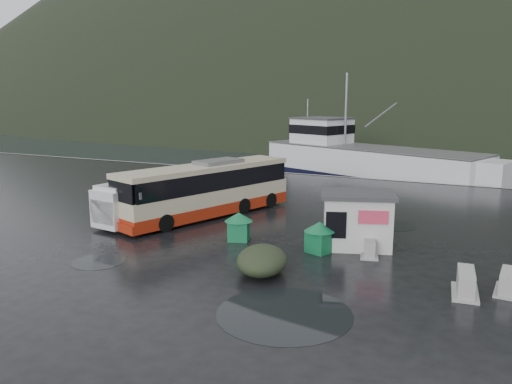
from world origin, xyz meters
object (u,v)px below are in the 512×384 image
at_px(waste_bin_left, 319,252).
at_px(waste_bin_right, 239,240).
at_px(fishing_trawler, 369,167).
at_px(white_van, 143,222).
at_px(jersey_barrier_b, 465,294).
at_px(ticket_kiosk, 356,247).
at_px(jersey_barrier_c, 507,292).
at_px(dome_tent, 262,273).
at_px(coach_bus, 207,216).
at_px(jersey_barrier_a, 369,256).

bearing_deg(waste_bin_left, waste_bin_right, 178.16).
bearing_deg(fishing_trawler, white_van, -82.15).
bearing_deg(waste_bin_left, jersey_barrier_b, -21.43).
xyz_separation_m(ticket_kiosk, jersey_barrier_c, (6.07, -3.03, 0.00)).
bearing_deg(white_van, waste_bin_left, 2.87).
xyz_separation_m(dome_tent, ticket_kiosk, (2.40, 4.97, 0.00)).
xyz_separation_m(white_van, dome_tent, (9.14, -4.50, 0.00)).
bearing_deg(coach_bus, white_van, -114.62).
bearing_deg(jersey_barrier_b, ticket_kiosk, 141.12).
bearing_deg(ticket_kiosk, fishing_trawler, 83.08).
height_order(ticket_kiosk, jersey_barrier_b, ticket_kiosk).
distance_m(coach_bus, ticket_kiosk, 9.33).
bearing_deg(jersey_barrier_c, jersey_barrier_b, -148.38).
bearing_deg(jersey_barrier_a, jersey_barrier_b, -35.62).
height_order(coach_bus, jersey_barrier_a, coach_bus).
relative_size(ticket_kiosk, jersey_barrier_b, 1.87).
height_order(waste_bin_left, jersey_barrier_a, waste_bin_left).
distance_m(white_van, dome_tent, 10.19).
distance_m(waste_bin_right, jersey_barrier_c, 11.46).
relative_size(waste_bin_right, ticket_kiosk, 0.42).
bearing_deg(fishing_trawler, coach_bus, -77.86).
height_order(waste_bin_left, fishing_trawler, fishing_trawler).
xyz_separation_m(ticket_kiosk, jersey_barrier_a, (0.83, -1.02, 0.00)).
xyz_separation_m(jersey_barrier_b, fishing_trawler, (-9.98, 29.53, 0.00)).
xyz_separation_m(white_van, jersey_barrier_b, (16.31, -3.37, 0.00)).
bearing_deg(dome_tent, jersey_barrier_a, 50.66).
distance_m(dome_tent, jersey_barrier_a, 5.10).
bearing_deg(dome_tent, waste_bin_right, 128.34).
distance_m(coach_bus, waste_bin_left, 8.63).
xyz_separation_m(waste_bin_right, jersey_barrier_c, (11.34, -1.68, 0.00)).
distance_m(white_van, waste_bin_left, 10.34).
bearing_deg(jersey_barrier_c, white_van, 171.72).
bearing_deg(jersey_barrier_a, jersey_barrier_c, -20.97).
xyz_separation_m(ticket_kiosk, fishing_trawler, (-5.22, 25.69, 0.00)).
height_order(white_van, dome_tent, white_van).
bearing_deg(coach_bus, jersey_barrier_a, 0.99).
relative_size(waste_bin_left, dome_tent, 0.51).
distance_m(waste_bin_left, jersey_barrier_c, 7.49).
distance_m(ticket_kiosk, fishing_trawler, 26.22).
height_order(white_van, waste_bin_left, white_van).
distance_m(jersey_barrier_a, jersey_barrier_b, 4.84).
bearing_deg(jersey_barrier_b, waste_bin_left, 158.57).
relative_size(coach_bus, jersey_barrier_a, 7.71).
height_order(dome_tent, jersey_barrier_c, dome_tent).
relative_size(white_van, fishing_trawler, 0.22).
relative_size(white_van, waste_bin_left, 4.04).
bearing_deg(coach_bus, jersey_barrier_b, -4.66).
relative_size(white_van, jersey_barrier_a, 3.82).
height_order(dome_tent, jersey_barrier_b, dome_tent).
height_order(jersey_barrier_a, jersey_barrier_c, jersey_barrier_c).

